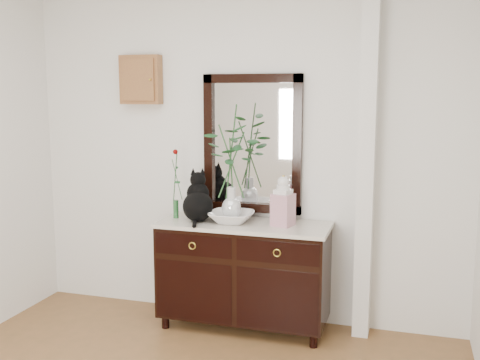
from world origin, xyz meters
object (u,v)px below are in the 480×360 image
(ginger_jar, at_px, (283,200))
(lotus_bowl, at_px, (231,217))
(sideboard, at_px, (244,270))
(cat, at_px, (198,196))

(ginger_jar, bearing_deg, lotus_bowl, -177.92)
(sideboard, height_order, cat, cat)
(sideboard, relative_size, lotus_bowl, 3.82)
(cat, relative_size, ginger_jar, 0.99)
(cat, height_order, lotus_bowl, cat)
(cat, distance_m, ginger_jar, 0.68)
(lotus_bowl, relative_size, ginger_jar, 0.89)
(cat, bearing_deg, sideboard, -14.59)
(sideboard, height_order, ginger_jar, ginger_jar)
(sideboard, xyz_separation_m, cat, (-0.37, -0.03, 0.57))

